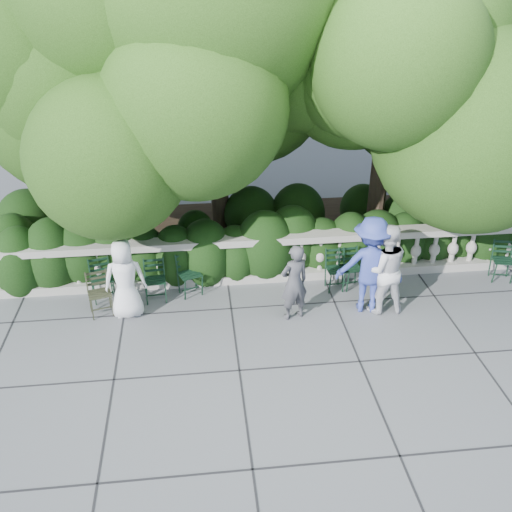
{
  "coord_description": "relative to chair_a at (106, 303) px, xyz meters",
  "views": [
    {
      "loc": [
        -1.04,
        -8.19,
        6.05
      ],
      "look_at": [
        0.0,
        1.0,
        1.0
      ],
      "focal_mm": 40.0,
      "sensor_mm": 36.0,
      "label": 1
    }
  ],
  "objects": [
    {
      "name": "chair_e",
      "position": [
        4.53,
        -0.14,
        0.0
      ],
      "size": [
        0.47,
        0.5,
        0.84
      ],
      "primitive_type": null,
      "rotation": [
        0.0,
        0.0,
        0.05
      ],
      "color": "black",
      "rests_on": "ground"
    },
    {
      "name": "person_woman_grey",
      "position": [
        3.51,
        -0.86,
        0.74
      ],
      "size": [
        0.63,
        0.51,
        1.49
      ],
      "primitive_type": "imported",
      "rotation": [
        0.0,
        0.0,
        3.47
      ],
      "color": "#46464B",
      "rests_on": "ground"
    },
    {
      "name": "chair_b",
      "position": [
        1.69,
        0.01,
        0.0
      ],
      "size": [
        0.59,
        0.61,
        0.84
      ],
      "primitive_type": null,
      "rotation": [
        0.0,
        0.0,
        0.39
      ],
      "color": "black",
      "rests_on": "ground"
    },
    {
      "name": "person_businessman",
      "position": [
        0.48,
        -0.44,
        0.77
      ],
      "size": [
        0.78,
        0.54,
        1.54
      ],
      "primitive_type": "imported",
      "rotation": [
        0.0,
        0.0,
        3.2
      ],
      "color": "white",
      "rests_on": "ground"
    },
    {
      "name": "chair_weathered",
      "position": [
        0.02,
        -0.51,
        0.0
      ],
      "size": [
        0.55,
        0.58,
        0.84
      ],
      "primitive_type": null,
      "rotation": [
        0.0,
        0.0,
        0.27
      ],
      "color": "black",
      "rests_on": "ground"
    },
    {
      "name": "tree_canopy",
      "position": [
        3.57,
        1.92,
        3.96
      ],
      "size": [
        15.04,
        6.52,
        6.78
      ],
      "color": "#3F3023",
      "rests_on": "ground"
    },
    {
      "name": "balustrade",
      "position": [
        2.88,
        0.53,
        0.49
      ],
      "size": [
        12.0,
        0.44,
        1.0
      ],
      "color": "#9E998E",
      "rests_on": "ground"
    },
    {
      "name": "ground",
      "position": [
        2.88,
        -1.27,
        0.0
      ],
      "size": [
        90.0,
        90.0,
        0.0
      ],
      "primitive_type": "plane",
      "color": "#5A5C62",
      "rests_on": "ground"
    },
    {
      "name": "person_casual_man",
      "position": [
        5.17,
        -0.8,
        0.88
      ],
      "size": [
        0.87,
        0.68,
        1.77
      ],
      "primitive_type": "imported",
      "rotation": [
        0.0,
        0.0,
        3.15
      ],
      "color": "silver",
      "rests_on": "ground"
    },
    {
      "name": "shrub_hedge",
      "position": [
        2.88,
        1.73,
        0.0
      ],
      "size": [
        15.0,
        2.6,
        1.7
      ],
      "primitive_type": null,
      "color": "black",
      "rests_on": "ground"
    },
    {
      "name": "chair_a",
      "position": [
        0.0,
        0.0,
        0.0
      ],
      "size": [
        0.55,
        0.58,
        0.84
      ],
      "primitive_type": null,
      "rotation": [
        0.0,
        0.0,
        0.27
      ],
      "color": "black",
      "rests_on": "ground"
    },
    {
      "name": "chair_d",
      "position": [
        4.81,
        -0.11,
        0.0
      ],
      "size": [
        0.47,
        0.51,
        0.84
      ],
      "primitive_type": null,
      "rotation": [
        0.0,
        0.0,
        0.08
      ],
      "color": "black",
      "rests_on": "ground"
    },
    {
      "name": "chair_c",
      "position": [
        0.98,
        -0.15,
        0.0
      ],
      "size": [
        0.47,
        0.51,
        0.84
      ],
      "primitive_type": null,
      "rotation": [
        0.0,
        0.0,
        0.07
      ],
      "color": "black",
      "rests_on": "ground"
    },
    {
      "name": "chair_f",
      "position": [
        7.92,
        -0.16,
        0.0
      ],
      "size": [
        0.53,
        0.56,
        0.84
      ],
      "primitive_type": null,
      "rotation": [
        0.0,
        0.0,
        -0.22
      ],
      "color": "black",
      "rests_on": "ground"
    },
    {
      "name": "person_older_blue",
      "position": [
        4.92,
        -0.74,
        0.94
      ],
      "size": [
        1.33,
        0.93,
        1.88
      ],
      "primitive_type": "imported",
      "rotation": [
        0.0,
        0.0,
        2.94
      ],
      "color": "#3646A2",
      "rests_on": "ground"
    }
  ]
}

